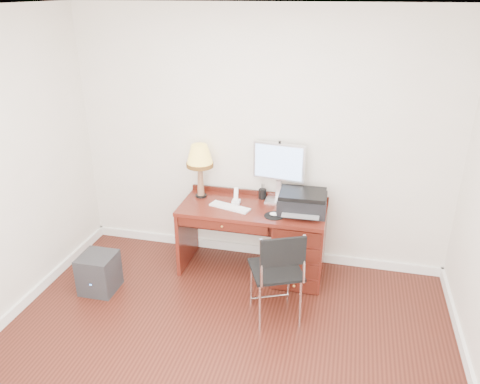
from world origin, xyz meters
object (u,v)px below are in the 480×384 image
(chair, at_px, (275,267))
(equipment_box, at_px, (99,273))
(phone, at_px, (236,199))
(monitor, at_px, (278,165))
(printer, at_px, (302,202))
(desk, at_px, (283,239))
(leg_lamp, at_px, (200,159))

(chair, height_order, equipment_box, chair)
(phone, bearing_deg, monitor, 22.35)
(printer, distance_m, phone, 0.69)
(monitor, relative_size, phone, 3.57)
(desk, distance_m, equipment_box, 1.90)
(phone, xyz_separation_m, equipment_box, (-1.23, -0.77, -0.60))
(monitor, xyz_separation_m, phone, (-0.40, -0.18, -0.34))
(desk, xyz_separation_m, equipment_box, (-1.74, -0.73, -0.22))
(monitor, relative_size, leg_lamp, 1.08)
(leg_lamp, xyz_separation_m, equipment_box, (-0.82, -0.85, -0.98))
(phone, relative_size, chair, 0.19)
(phone, height_order, chair, same)
(chair, bearing_deg, equipment_box, 154.60)
(desk, distance_m, printer, 0.48)
(monitor, height_order, phone, monitor)
(desk, height_order, chair, chair)
(equipment_box, bearing_deg, printer, 20.66)
(printer, height_order, chair, printer)
(monitor, xyz_separation_m, chair, (0.15, -1.00, -0.58))
(chair, distance_m, equipment_box, 1.82)
(leg_lamp, bearing_deg, equipment_box, -133.87)
(equipment_box, bearing_deg, phone, 31.66)
(phone, height_order, equipment_box, phone)
(printer, relative_size, leg_lamp, 0.84)
(printer, bearing_deg, chair, -101.57)
(printer, relative_size, chair, 0.53)
(desk, xyz_separation_m, phone, (-0.51, 0.04, 0.39))
(desk, relative_size, phone, 8.56)
(desk, relative_size, equipment_box, 3.79)
(leg_lamp, height_order, equipment_box, leg_lamp)
(phone, bearing_deg, leg_lamp, 166.81)
(leg_lamp, height_order, chair, leg_lamp)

